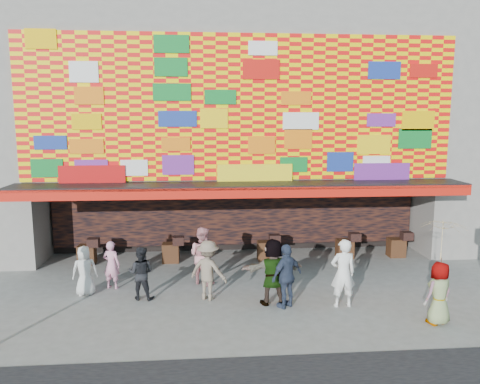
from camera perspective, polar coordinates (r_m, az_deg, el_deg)
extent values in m
plane|color=slate|center=(13.21, 1.48, -14.28)|extent=(90.00, 90.00, 0.00)
cube|color=gray|center=(20.14, -0.93, 12.68)|extent=(15.00, 8.00, 7.00)
cube|color=black|center=(21.43, -1.07, -0.96)|extent=(15.00, 6.00, 3.00)
cube|color=gray|center=(18.46, -23.51, -3.36)|extent=(0.40, 2.00, 3.00)
cube|color=gray|center=(19.47, 21.73, -2.64)|extent=(0.40, 2.00, 3.00)
cube|color=black|center=(15.67, 0.20, 0.87)|extent=(15.20, 1.60, 0.12)
cube|color=red|center=(14.93, 0.45, -0.12)|extent=(15.20, 0.04, 0.35)
cube|color=#FFDC00|center=(16.07, 0.03, 10.20)|extent=(14.80, 0.08, 4.90)
cube|color=black|center=(18.33, -0.45, -2.52)|extent=(14.00, 0.25, 2.50)
imported|color=silver|center=(14.79, -18.40, -9.07)|extent=(0.83, 0.64, 1.49)
imported|color=pink|center=(15.09, -15.39, -8.55)|extent=(0.64, 0.52, 1.51)
imported|color=black|center=(14.04, -11.98, -9.63)|extent=(0.86, 0.73, 1.57)
imported|color=#7C6D5A|center=(13.71, -3.90, -9.50)|extent=(1.30, 1.11, 1.75)
imported|color=#2D384F|center=(13.19, 5.72, -10.15)|extent=(1.12, 0.96, 1.81)
imported|color=gray|center=(13.37, 4.06, -9.65)|extent=(1.81, 0.72, 1.90)
imported|color=gray|center=(13.18, 23.10, -11.28)|extent=(0.93, 0.76, 1.63)
imported|color=white|center=(13.48, 12.45, -9.63)|extent=(0.72, 0.49, 1.93)
imported|color=#D58990|center=(15.00, -4.63, -7.69)|extent=(1.13, 1.09, 1.83)
imported|color=beige|center=(12.78, 23.49, -5.38)|extent=(1.39, 1.40, 1.03)
cylinder|color=#4C3326|center=(13.04, 23.22, -9.49)|extent=(0.02, 0.02, 1.00)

